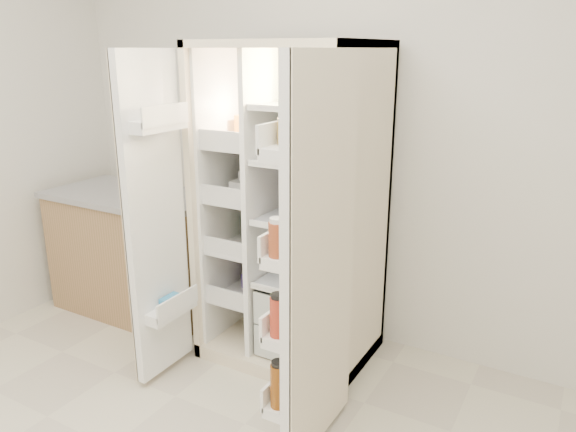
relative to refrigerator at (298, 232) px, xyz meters
The scene contains 5 objects.
wall_back 0.71m from the refrigerator, 69.75° to the left, with size 4.00×0.02×2.70m, color silver.
refrigerator is the anchor object (origin of this frame).
freezer_door 0.81m from the refrigerator, 130.47° to the right, with size 0.15×0.40×1.72m.
fridge_door 0.85m from the refrigerator, 56.30° to the right, with size 0.17×0.58×1.72m.
kitchen_counter 1.26m from the refrigerator, behind, with size 1.16×0.62×0.84m.
Camera 1 is at (1.30, -0.96, 1.76)m, focal length 34.00 mm.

